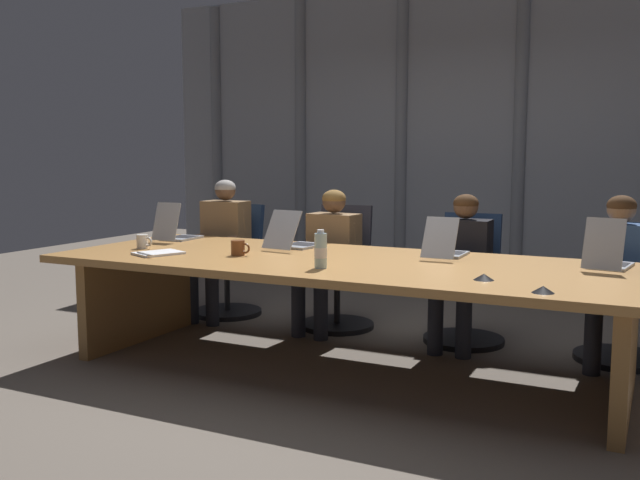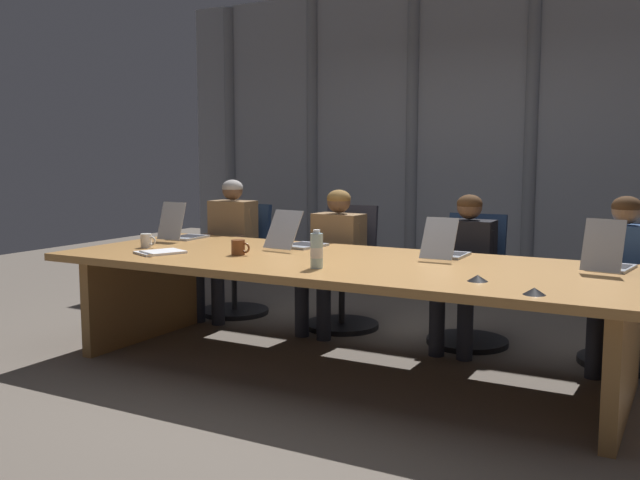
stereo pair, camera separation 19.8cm
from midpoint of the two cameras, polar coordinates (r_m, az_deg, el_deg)
name	(u,v)px [view 1 (the left image)]	position (r m, az deg, el deg)	size (l,w,h in m)	color
ground_plane	(344,370)	(4.67, 0.73, -10.48)	(13.15, 13.15, 0.00)	#6B6056
conference_table	(344,281)	(4.53, 0.74, -3.37)	(3.86, 1.42, 0.73)	#B77F42
curtain_backdrop	(460,141)	(7.04, 10.50, 7.93)	(6.58, 0.17, 3.06)	gray
laptop_left_end	(177,233)	(5.66, -12.50, 0.58)	(0.23, 0.42, 0.30)	#A8ADB7
laptop_left_mid	(295,240)	(5.07, -3.16, -0.04)	(0.30, 0.49, 0.28)	#A8ADB7
laptop_center	(446,249)	(4.68, 8.99, -0.72)	(0.22, 0.44, 0.27)	#A8ADB7
laptop_right_mid	(608,259)	(4.45, 21.18, -1.42)	(0.28, 0.45, 0.31)	#A8ADB7
office_chair_left_end	(231,273)	(6.26, -8.17, -2.68)	(0.60, 0.60, 0.96)	navy
office_chair_left_mid	(339,282)	(5.73, 0.57, -3.42)	(0.60, 0.60, 0.98)	#2D2D38
office_chair_center	(466,294)	(5.37, 10.73, -4.35)	(0.60, 0.60, 0.95)	navy
office_chair_right_mid	(622,309)	(5.20, 22.30, -5.21)	(0.60, 0.60, 0.93)	navy
person_left_end	(221,241)	(6.08, -9.00, -0.07)	(0.40, 0.55, 1.18)	olive
person_left_mid	(328,251)	(5.55, -0.34, -0.91)	(0.43, 0.57, 1.12)	olive
person_center	(461,262)	(5.17, 10.32, -1.73)	(0.38, 0.55, 1.11)	black
person_right_mid	(617,270)	(4.99, 21.93, -2.25)	(0.42, 0.55, 1.13)	#335184
water_bottle_primary	(321,251)	(4.16, -1.31, -0.89)	(0.08, 0.08, 0.23)	silver
coffee_mug_near	(238,248)	(4.73, -7.83, -0.64)	(0.14, 0.09, 0.10)	brown
coffee_mug_far	(143,242)	(5.22, -15.23, -0.12)	(0.13, 0.08, 0.10)	white
conference_mic_left_side	(543,289)	(3.57, 16.14, -3.88)	(0.11, 0.11, 0.04)	black
conference_mic_middle	(484,277)	(3.86, 11.72, -2.95)	(0.11, 0.11, 0.04)	black
spiral_notepad	(158,253)	(4.89, -14.14, -1.05)	(0.32, 0.37, 0.03)	silver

